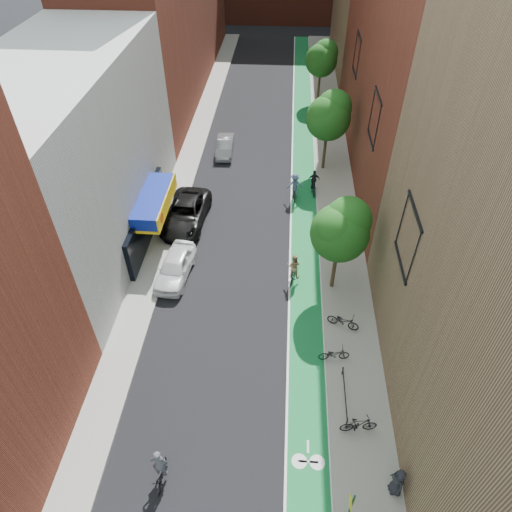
% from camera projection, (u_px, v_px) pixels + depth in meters
% --- Properties ---
extents(ground, '(160.00, 160.00, 0.00)m').
position_uv_depth(ground, '(222.00, 435.00, 21.36)').
color(ground, black).
rests_on(ground, ground).
extents(bike_lane, '(2.00, 68.00, 0.01)m').
position_uv_depth(bike_lane, '(303.00, 157.00, 40.39)').
color(bike_lane, '#126734').
rests_on(bike_lane, ground).
extents(sidewalk_left, '(2.00, 68.00, 0.15)m').
position_uv_depth(sidewalk_left, '(192.00, 152.00, 40.86)').
color(sidewalk_left, gray).
rests_on(sidewalk_left, ground).
extents(sidewalk_right, '(3.00, 68.00, 0.15)m').
position_uv_depth(sidewalk_right, '(332.00, 157.00, 40.22)').
color(sidewalk_right, gray).
rests_on(sidewalk_right, ground).
extents(building_left_white, '(8.00, 20.00, 12.00)m').
position_uv_depth(building_left_white, '(70.00, 160.00, 28.27)').
color(building_left_white, silver).
rests_on(building_left_white, ground).
extents(building_right_mid_red, '(8.00, 28.00, 22.00)m').
position_uv_depth(building_right_mid_red, '(426.00, 24.00, 32.61)').
color(building_right_mid_red, maroon).
rests_on(building_right_mid_red, ground).
extents(tree_near, '(3.40, 3.36, 6.42)m').
position_uv_depth(tree_near, '(341.00, 229.00, 25.37)').
color(tree_near, '#332619').
rests_on(tree_near, ground).
extents(tree_mid, '(3.55, 3.53, 6.74)m').
position_uv_depth(tree_mid, '(329.00, 115.00, 35.57)').
color(tree_mid, '#332619').
rests_on(tree_mid, ground).
extents(tree_far, '(3.30, 3.25, 6.21)m').
position_uv_depth(tree_far, '(322.00, 58.00, 46.19)').
color(tree_far, '#332619').
rests_on(tree_far, ground).
extents(sign_pole, '(0.13, 0.71, 3.00)m').
position_uv_depth(sign_pole, '(350.00, 509.00, 17.27)').
color(sign_pole, '#194C26').
rests_on(sign_pole, sidewalk_right).
extents(parked_car_white, '(2.27, 4.71, 1.55)m').
position_uv_depth(parked_car_white, '(175.00, 267.00, 28.74)').
color(parked_car_white, white).
rests_on(parked_car_white, ground).
extents(parked_car_black, '(3.15, 6.19, 1.67)m').
position_uv_depth(parked_car_black, '(186.00, 213.00, 32.80)').
color(parked_car_black, black).
rests_on(parked_car_black, ground).
extents(parked_car_silver, '(1.56, 4.13, 1.35)m').
position_uv_depth(parked_car_silver, '(225.00, 146.00, 40.41)').
color(parked_car_silver, gray).
rests_on(parked_car_silver, ground).
extents(cyclist_lead, '(0.70, 1.65, 2.23)m').
position_uv_depth(cyclist_lead, '(161.00, 470.00, 19.39)').
color(cyclist_lead, black).
rests_on(cyclist_lead, ground).
extents(cyclist_lane_near, '(0.97, 1.59, 2.09)m').
position_uv_depth(cyclist_lane_near, '(294.00, 270.00, 28.30)').
color(cyclist_lane_near, black).
rests_on(cyclist_lane_near, ground).
extents(cyclist_lane_mid, '(0.97, 1.85, 1.96)m').
position_uv_depth(cyclist_lane_mid, '(314.00, 185.00, 35.74)').
color(cyclist_lane_mid, black).
rests_on(cyclist_lane_mid, ground).
extents(cyclist_lane_far, '(1.28, 1.57, 2.24)m').
position_uv_depth(cyclist_lane_far, '(295.00, 187.00, 34.85)').
color(cyclist_lane_far, black).
rests_on(cyclist_lane_far, ground).
extents(parked_bike_near, '(1.71, 0.79, 0.87)m').
position_uv_depth(parked_bike_near, '(334.00, 354.00, 24.04)').
color(parked_bike_near, black).
rests_on(parked_bike_near, sidewalk_right).
extents(parked_bike_mid, '(1.82, 0.73, 1.06)m').
position_uv_depth(parked_bike_mid, '(359.00, 425.00, 21.01)').
color(parked_bike_mid, black).
rests_on(parked_bike_mid, sidewalk_right).
extents(parked_bike_far, '(1.94, 1.21, 0.96)m').
position_uv_depth(parked_bike_far, '(343.00, 321.00, 25.65)').
color(parked_bike_far, black).
rests_on(parked_bike_far, sidewalk_right).
extents(pedestrian, '(0.66, 0.90, 1.69)m').
position_uv_depth(pedestrian, '(398.00, 482.00, 18.83)').
color(pedestrian, black).
rests_on(pedestrian, sidewalk_right).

